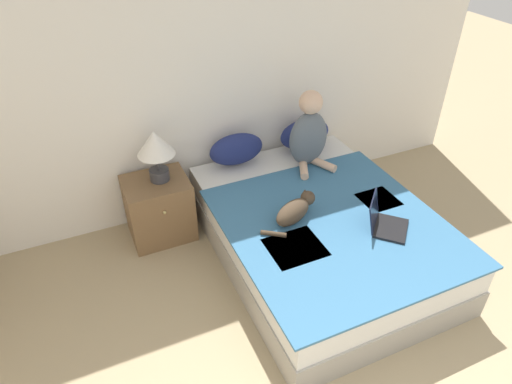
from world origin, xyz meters
The scene contains 9 objects.
wall_back centered at (0.00, 3.54, 1.27)m, with size 5.90×0.05×2.55m.
bed centered at (0.71, 2.42, 0.24)m, with size 1.60×2.11×0.49m.
pillow_near centered at (0.36, 3.34, 0.64)m, with size 0.50×0.23×0.29m.
pillow_far centered at (1.06, 3.34, 0.64)m, with size 0.50×0.23×0.29m.
person_sitting centered at (0.94, 3.07, 0.80)m, with size 0.37×0.36×0.70m.
cat_tabby centered at (0.46, 2.40, 0.58)m, with size 0.53×0.31×0.18m.
laptop_open centered at (1.02, 2.04, 0.55)m, with size 0.41×0.41×0.25m.
nightstand centered at (-0.41, 3.24, 0.28)m, with size 0.54×0.48×0.56m.
table_lamp centered at (-0.36, 3.26, 0.87)m, with size 0.31×0.31×0.45m.
Camera 1 is at (-0.93, 0.04, 2.69)m, focal length 32.00 mm.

